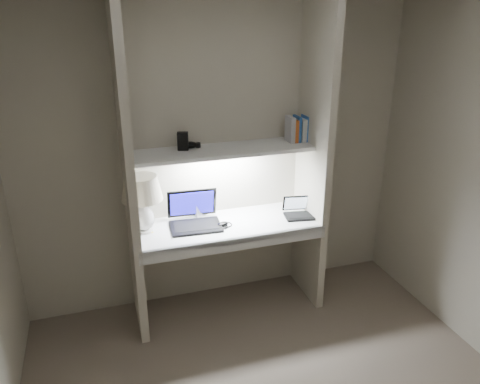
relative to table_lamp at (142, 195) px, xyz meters
name	(u,v)px	position (x,y,z in m)	size (l,w,h in m)	color
back_wall	(217,156)	(0.64, 0.22, 0.17)	(3.20, 0.01, 2.50)	#BDB6A1
alcove_panel_left	(128,177)	(-0.09, -0.06, 0.17)	(0.06, 0.55, 2.50)	#BDB6A1
alcove_panel_right	(314,158)	(1.37, -0.06, 0.17)	(0.06, 0.55, 2.50)	#BDB6A1
desk	(227,226)	(0.64, -0.06, -0.33)	(1.40, 0.55, 0.04)	white
desk_apron	(237,244)	(0.64, -0.32, -0.36)	(1.46, 0.03, 0.10)	silver
shelf	(223,151)	(0.64, 0.04, 0.27)	(1.40, 0.36, 0.03)	silver
strip_light	(223,153)	(0.64, 0.04, 0.25)	(0.60, 0.04, 0.01)	white
table_lamp	(142,195)	(0.00, 0.00, 0.00)	(0.31, 0.31, 0.45)	white
laptop_main	(194,217)	(0.39, 0.01, -0.25)	(0.42, 0.36, 0.26)	black
laptop_netbook	(299,211)	(1.25, -0.08, -0.27)	(0.27, 0.24, 0.16)	black
speaker	(199,208)	(0.47, 0.17, -0.24)	(0.10, 0.07, 0.14)	silver
mouse	(223,224)	(0.60, -0.08, -0.29)	(0.09, 0.06, 0.03)	black
cable_coil	(226,225)	(0.62, -0.08, -0.30)	(0.10, 0.10, 0.01)	black
sticky_note	(148,232)	(0.02, -0.01, -0.30)	(0.07, 0.07, 0.00)	yellow
book_row	(299,129)	(1.29, 0.07, 0.39)	(0.19, 0.14, 0.21)	silver
shelf_box	(183,141)	(0.34, 0.10, 0.36)	(0.08, 0.06, 0.14)	black
shelf_gadget	(190,145)	(0.40, 0.13, 0.32)	(0.12, 0.09, 0.05)	black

